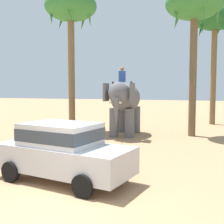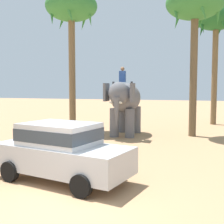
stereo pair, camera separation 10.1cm
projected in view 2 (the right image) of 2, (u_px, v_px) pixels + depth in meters
ground_plane at (57, 208)px, 6.59m from camera, size 120.00×120.00×0.00m
car_sedan_foreground at (61, 149)px, 8.49m from camera, size 4.34×2.43×1.70m
elephant_with_mahout at (125, 101)px, 16.54m from camera, size 1.74×3.90×3.88m
palm_tree_behind_elephant at (71, 11)px, 17.81m from camera, size 3.20×3.20×8.65m
palm_tree_left_of_road at (216, 21)px, 21.12m from camera, size 3.20×3.20×8.76m
palm_tree_leaning_seaward at (195, 7)px, 15.86m from camera, size 3.20×3.20×8.29m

